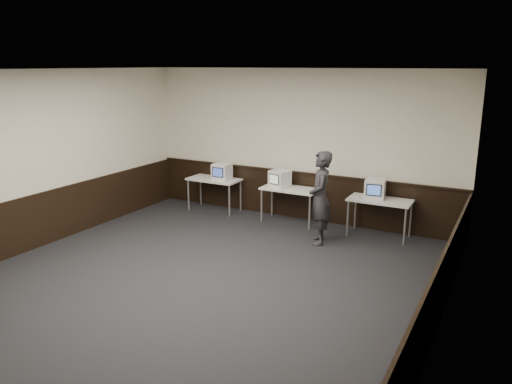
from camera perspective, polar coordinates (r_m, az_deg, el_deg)
floor at (r=7.78m, az=-7.35°, el=-10.63°), size 8.00×8.00×0.00m
ceiling at (r=7.06m, az=-8.20°, el=13.63°), size 8.00×8.00×0.00m
back_wall at (r=10.69m, az=4.90°, el=5.34°), size 7.00×0.00×7.00m
left_wall at (r=9.69m, az=-24.83°, el=3.11°), size 0.00×8.00×8.00m
right_wall at (r=5.98m, az=20.67°, el=-2.87°), size 0.00×8.00×8.00m
wainscot_back at (r=10.90m, az=4.73°, el=-0.40°), size 6.98×0.04×1.00m
wainscot_left at (r=9.93m, az=-24.09°, el=-3.13°), size 0.04×7.98×1.00m
wainscot_right at (r=6.38m, az=19.60°, el=-12.33°), size 0.04×7.98×1.00m
wainscot_rail at (r=10.76m, az=4.75°, el=2.26°), size 6.98×0.06×0.04m
desk_left at (r=11.40m, az=-4.81°, el=1.20°), size 1.20×0.60×0.75m
desk_center at (r=10.51m, az=3.93°, el=0.08°), size 1.20×0.60×0.75m
desk_right at (r=9.92m, az=13.98°, el=-1.21°), size 1.20×0.60×0.75m
emac_left at (r=11.23m, az=-3.92°, el=2.35°), size 0.39×0.41×0.37m
emac_center at (r=10.54m, az=2.73°, el=1.54°), size 0.44×0.45×0.36m
emac_right at (r=9.92m, az=13.46°, el=0.37°), size 0.43×0.45×0.38m
person at (r=9.29m, az=7.35°, el=-0.69°), size 0.64×0.75×1.75m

